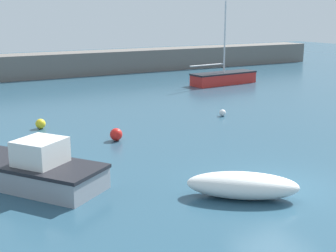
{
  "coord_description": "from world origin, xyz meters",
  "views": [
    {
      "loc": [
        -10.64,
        -11.39,
        5.85
      ],
      "look_at": [
        -0.11,
        7.38,
        0.57
      ],
      "focal_mm": 50.0,
      "sensor_mm": 36.0,
      "label": 1
    }
  ],
  "objects": [
    {
      "name": "mooring_buoy_white",
      "position": [
        4.94,
        9.97,
        0.19
      ],
      "size": [
        0.38,
        0.38,
        0.38
      ],
      "primitive_type": "sphere",
      "color": "white",
      "rests_on": "ground_plane"
    },
    {
      "name": "mooring_buoy_red",
      "position": [
        -2.47,
        8.11,
        0.29
      ],
      "size": [
        0.59,
        0.59,
        0.59
      ],
      "primitive_type": "sphere",
      "color": "red",
      "rests_on": "ground_plane"
    },
    {
      "name": "mooring_buoy_yellow",
      "position": [
        -4.95,
        12.12,
        0.26
      ],
      "size": [
        0.51,
        0.51,
        0.51
      ],
      "primitive_type": "sphere",
      "color": "yellow",
      "rests_on": "ground_plane"
    },
    {
      "name": "motorboat_with_cabin",
      "position": [
        -7.2,
        4.06,
        0.58
      ],
      "size": [
        4.56,
        5.31,
        1.7
      ],
      "rotation": [
        0.0,
        0.0,
        2.18
      ],
      "color": "gray",
      "rests_on": "ground_plane"
    },
    {
      "name": "rowboat_white_midwater",
      "position": [
        -1.65,
        -0.25,
        0.42
      ],
      "size": [
        3.64,
        3.2,
        0.84
      ],
      "rotation": [
        0.0,
        0.0,
        5.63
      ],
      "color": "white",
      "rests_on": "ground_plane"
    },
    {
      "name": "ground_plane",
      "position": [
        0.0,
        0.0,
        -0.1
      ],
      "size": [
        120.0,
        120.0,
        0.2
      ],
      "primitive_type": "cube",
      "color": "#284C60"
    },
    {
      "name": "harbor_breakwater",
      "position": [
        0.0,
        31.6,
        1.07
      ],
      "size": [
        62.5,
        3.29,
        2.13
      ],
      "primitive_type": "cube",
      "color": "#66605B",
      "rests_on": "ground_plane"
    },
    {
      "name": "sailboat_tall_mast",
      "position": [
        12.22,
        19.94,
        0.53
      ],
      "size": [
        6.5,
        2.19,
        6.69
      ],
      "rotation": [
        0.0,
        0.0,
        0.09
      ],
      "color": "red",
      "rests_on": "ground_plane"
    }
  ]
}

